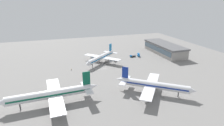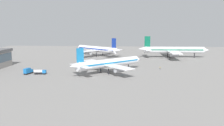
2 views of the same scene
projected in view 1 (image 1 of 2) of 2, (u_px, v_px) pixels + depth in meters
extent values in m
plane|color=gray|center=(104.00, 68.00, 164.46)|extent=(288.00, 288.00, 0.00)
cube|color=#9E9993|center=(165.00, 49.00, 208.22)|extent=(55.90, 20.15, 9.76)
cube|color=#4C6070|center=(157.00, 49.00, 204.72)|extent=(53.67, 0.30, 5.02)
cube|color=#59595B|center=(165.00, 44.00, 206.38)|extent=(58.14, 20.95, 1.67)
cylinder|color=white|center=(101.00, 57.00, 177.72)|extent=(31.13, 33.52, 4.54)
cone|color=white|center=(87.00, 64.00, 159.64)|extent=(6.24, 6.25, 4.31)
cone|color=white|center=(112.00, 51.00, 195.57)|extent=(6.50, 6.63, 3.63)
cube|color=#1972B2|center=(101.00, 57.00, 177.61)|extent=(30.08, 32.37, 0.82)
cube|color=white|center=(102.00, 57.00, 179.56)|extent=(33.39, 31.26, 0.41)
cylinder|color=#A5A8AD|center=(112.00, 60.00, 175.00)|extent=(5.45, 5.64, 2.49)
cylinder|color=#A5A8AD|center=(93.00, 57.00, 185.17)|extent=(5.45, 5.64, 2.49)
cube|color=white|center=(110.00, 52.00, 192.83)|extent=(14.07, 13.29, 0.33)
cube|color=#1972B2|center=(110.00, 47.00, 191.04)|extent=(3.03, 3.26, 7.26)
cylinder|color=black|center=(92.00, 66.00, 167.12)|extent=(0.54, 0.54, 3.17)
cylinder|color=black|center=(106.00, 61.00, 180.02)|extent=(0.54, 0.54, 3.17)
cylinder|color=black|center=(100.00, 60.00, 183.38)|extent=(0.54, 0.54, 3.17)
cylinder|color=white|center=(51.00, 94.00, 106.96)|extent=(7.47, 48.11, 5.27)
cone|color=white|center=(1.00, 103.00, 98.37)|extent=(5.24, 5.50, 5.01)
cone|color=white|center=(93.00, 86.00, 115.30)|extent=(4.51, 6.78, 4.22)
cube|color=#0C593F|center=(51.00, 94.00, 106.83)|extent=(7.48, 46.20, 0.95)
cube|color=white|center=(55.00, 94.00, 107.94)|extent=(45.82, 9.75, 0.47)
cylinder|color=#A5A8AD|center=(57.00, 109.00, 97.31)|extent=(3.18, 6.36, 2.90)
cylinder|color=#A5A8AD|center=(54.00, 88.00, 119.79)|extent=(3.18, 6.36, 2.90)
cube|color=white|center=(87.00, 88.00, 114.04)|extent=(18.39, 5.13, 0.38)
cube|color=#0C593F|center=(86.00, 78.00, 111.96)|extent=(0.78, 4.62, 8.43)
cylinder|color=black|center=(20.00, 107.00, 102.80)|extent=(0.63, 0.63, 3.69)
cylinder|color=black|center=(59.00, 103.00, 106.01)|extent=(0.63, 0.63, 3.69)
cylinder|color=black|center=(57.00, 97.00, 113.45)|extent=(0.63, 0.63, 3.69)
cylinder|color=white|center=(154.00, 85.00, 119.68)|extent=(30.54, 37.61, 4.82)
cone|color=white|center=(193.00, 91.00, 112.36)|extent=(6.56, 6.61, 4.57)
cone|color=white|center=(120.00, 79.00, 126.75)|extent=(6.73, 7.12, 3.85)
cube|color=navy|center=(154.00, 85.00, 119.56)|extent=(29.55, 36.28, 0.87)
cube|color=white|center=(151.00, 85.00, 120.52)|extent=(37.21, 30.94, 0.43)
cylinder|color=#A5A8AD|center=(153.00, 81.00, 131.45)|extent=(5.57, 6.12, 2.65)
cylinder|color=#A5A8AD|center=(148.00, 96.00, 110.71)|extent=(5.57, 6.12, 2.65)
cube|color=white|center=(125.00, 80.00, 125.69)|extent=(15.57, 13.26, 0.35)
cube|color=navy|center=(125.00, 72.00, 123.79)|extent=(2.98, 3.65, 7.70)
cylinder|color=black|center=(178.00, 95.00, 116.22)|extent=(0.58, 0.58, 3.37)
cylinder|color=black|center=(149.00, 87.00, 125.55)|extent=(0.58, 0.58, 3.37)
cylinder|color=black|center=(147.00, 93.00, 118.69)|extent=(0.58, 0.58, 3.37)
cube|color=black|center=(139.00, 56.00, 198.62)|extent=(5.91, 3.34, 0.30)
cube|color=#1966B2|center=(139.00, 56.00, 196.51)|extent=(2.25, 2.32, 1.60)
cube|color=#3F596B|center=(139.00, 56.00, 195.64)|extent=(0.51, 1.56, 0.90)
cube|color=#1966B2|center=(138.00, 54.00, 198.99)|extent=(4.17, 2.86, 2.60)
cylinder|color=black|center=(140.00, 57.00, 196.86)|extent=(0.85, 0.51, 0.80)
cylinder|color=black|center=(138.00, 57.00, 196.78)|extent=(0.85, 0.51, 0.80)
cylinder|color=black|center=(139.00, 56.00, 200.55)|extent=(0.85, 0.51, 0.80)
cylinder|color=black|center=(137.00, 56.00, 200.47)|extent=(0.85, 0.51, 0.80)
cube|color=black|center=(133.00, 56.00, 196.79)|extent=(2.52, 6.46, 0.30)
cube|color=#1966B2|center=(131.00, 56.00, 195.62)|extent=(2.07, 1.98, 1.60)
cube|color=#3F596B|center=(130.00, 56.00, 195.20)|extent=(1.60, 0.24, 0.90)
cylinder|color=#B7B7BC|center=(133.00, 55.00, 196.79)|extent=(2.24, 4.66, 1.80)
cylinder|color=black|center=(131.00, 57.00, 195.18)|extent=(0.38, 0.83, 0.80)
cylinder|color=black|center=(130.00, 57.00, 196.82)|extent=(0.38, 0.83, 0.80)
cylinder|color=black|center=(135.00, 57.00, 196.87)|extent=(0.38, 0.83, 0.80)
cylinder|color=black|center=(134.00, 56.00, 198.51)|extent=(0.38, 0.83, 0.80)
cylinder|color=#1E2338|center=(71.00, 70.00, 160.14)|extent=(0.36, 0.36, 0.85)
cylinder|color=yellow|center=(71.00, 69.00, 159.90)|extent=(0.42, 0.42, 0.60)
sphere|color=tan|center=(71.00, 69.00, 159.77)|extent=(0.22, 0.22, 0.22)
cylinder|color=yellow|center=(71.00, 69.00, 160.10)|extent=(0.10, 0.10, 0.54)
cylinder|color=yellow|center=(71.00, 69.00, 159.70)|extent=(0.10, 0.10, 0.54)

